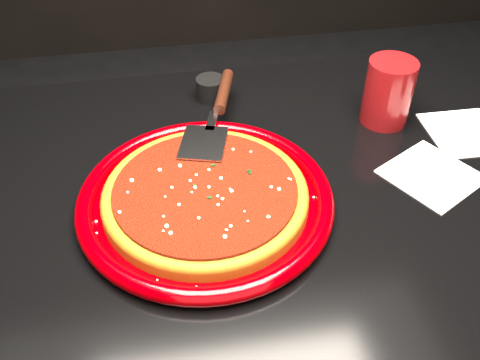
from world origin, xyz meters
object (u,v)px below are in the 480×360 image
(cup, at_px, (388,92))
(ramekin, at_px, (210,89))
(pizza_server, at_px, (216,113))
(table, at_px, (250,322))
(plate, at_px, (206,199))

(cup, relative_size, ramekin, 2.16)
(pizza_server, relative_size, cup, 2.56)
(table, relative_size, ramekin, 20.91)
(plate, relative_size, cup, 3.25)
(plate, xyz_separation_m, ramekin, (0.05, 0.31, 0.01))
(pizza_server, distance_m, ramekin, 0.13)
(table, distance_m, ramekin, 0.49)
(table, relative_size, cup, 9.70)
(cup, xyz_separation_m, ramekin, (-0.31, 0.13, -0.04))
(table, bearing_deg, ramekin, 95.89)
(table, height_order, cup, cup)
(cup, bearing_deg, ramekin, 156.79)
(table, distance_m, cup, 0.54)
(ramekin, bearing_deg, table, -84.11)
(ramekin, bearing_deg, plate, -99.11)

